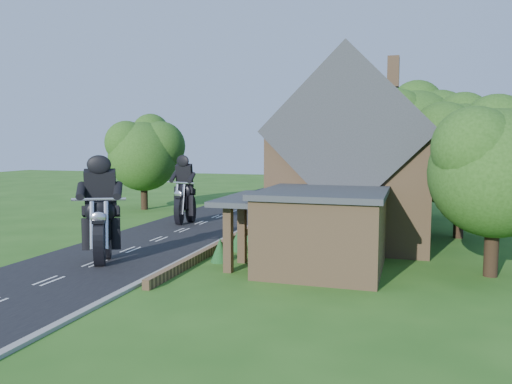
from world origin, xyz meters
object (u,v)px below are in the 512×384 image
(garden_wall, at_px, (242,234))
(house, at_px, (353,163))
(motorcycle_lead, at_px, (102,247))
(motorcycle_follow, at_px, (185,214))
(annex, at_px, (320,228))

(garden_wall, relative_size, house, 2.15)
(garden_wall, bearing_deg, motorcycle_lead, -117.07)
(house, bearing_deg, motorcycle_lead, -139.09)
(garden_wall, height_order, house, house)
(garden_wall, xyz_separation_m, motorcycle_follow, (-5.18, 3.29, 0.49))
(garden_wall, relative_size, motorcycle_follow, 14.77)
(motorcycle_lead, bearing_deg, house, -163.72)
(annex, distance_m, motorcycle_lead, 9.84)
(annex, height_order, motorcycle_follow, annex)
(garden_wall, distance_m, motorcycle_lead, 8.82)
(motorcycle_lead, bearing_deg, motorcycle_follow, -108.61)
(garden_wall, bearing_deg, house, 9.17)
(annex, xyz_separation_m, motorcycle_lead, (-9.57, -2.04, -1.03))
(garden_wall, distance_m, annex, 8.19)
(house, distance_m, annex, 7.30)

